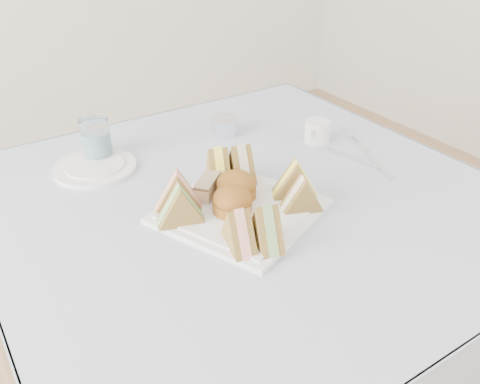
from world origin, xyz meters
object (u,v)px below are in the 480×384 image
serving_plate (240,211)px  creamer_jug (317,132)px  table (244,324)px  water_glass (96,140)px

serving_plate → creamer_jug: creamer_jug is taller
table → creamer_jug: bearing=21.4°
table → serving_plate: 0.39m
creamer_jug → water_glass: bearing=135.8°
water_glass → creamer_jug: size_ratio=1.57×
serving_plate → water_glass: 0.41m
creamer_jug → serving_plate: bearing=-174.8°
table → creamer_jug: size_ratio=14.15×
table → serving_plate: bearing=-131.9°
table → creamer_jug: 0.51m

